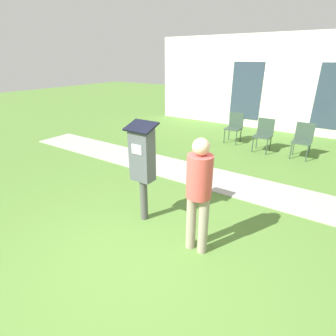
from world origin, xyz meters
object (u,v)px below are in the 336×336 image
outdoor_chair_right (303,138)px  outdoor_chair_left (235,125)px  parking_meter (142,160)px  outdoor_chair_middle (264,132)px  person_standing (199,189)px

outdoor_chair_right → outdoor_chair_left: bearing=160.1°
parking_meter → outdoor_chair_middle: (0.63, 4.50, -0.49)m
parking_meter → person_standing: 1.07m
parking_meter → outdoor_chair_right: bearing=70.5°
outdoor_chair_right → parking_meter: bearing=-120.0°
outdoor_chair_middle → outdoor_chair_right: size_ratio=1.00×
parking_meter → person_standing: size_ratio=1.01×
parking_meter → person_standing: bearing=-10.3°
outdoor_chair_middle → outdoor_chair_right: bearing=8.0°
person_standing → outdoor_chair_right: size_ratio=1.76×
parking_meter → outdoor_chair_left: size_ratio=1.77×
parking_meter → outdoor_chair_middle: size_ratio=1.77×
outdoor_chair_left → outdoor_chair_right: (1.96, -0.33, 0.00)m
outdoor_chair_right → outdoor_chair_middle: bearing=171.2°
person_standing → outdoor_chair_right: 4.77m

